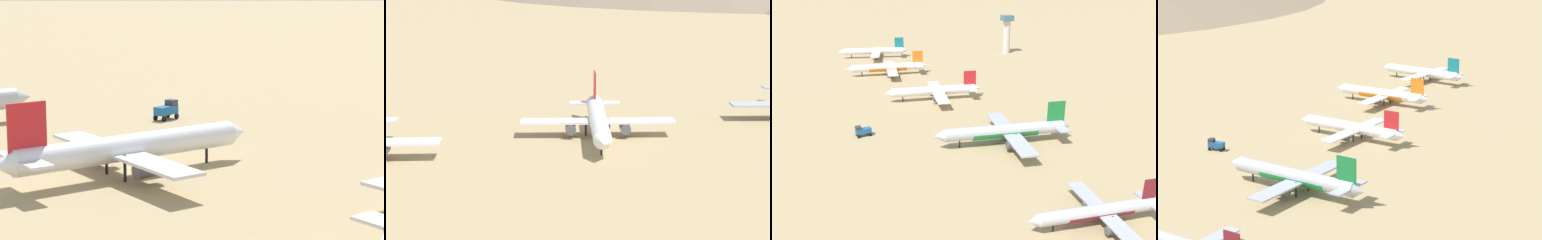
% 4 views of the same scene
% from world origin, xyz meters
% --- Properties ---
extents(ground_plane, '(1800.00, 1800.00, 0.00)m').
position_xyz_m(ground_plane, '(0.00, 0.00, 0.00)').
color(ground_plane, tan).
extents(parked_jet_0, '(43.97, 35.92, 12.70)m').
position_xyz_m(parked_jet_0, '(15.42, -100.79, 4.28)').
color(parked_jet_0, white).
rests_on(parked_jet_0, ground).
extents(parked_jet_1, '(43.40, 35.26, 12.51)m').
position_xyz_m(parked_jet_1, '(12.22, -52.18, 4.16)').
color(parked_jet_1, white).
rests_on(parked_jet_1, ground).
extents(parked_jet_2, '(42.54, 34.61, 12.26)m').
position_xyz_m(parked_jet_2, '(-1.75, -1.33, 4.13)').
color(parked_jet_2, white).
rests_on(parked_jet_2, ground).
extents(parked_jet_3, '(46.71, 38.00, 13.47)m').
position_xyz_m(parked_jet_3, '(-12.98, 51.93, 4.48)').
color(parked_jet_3, '#B2B7C1').
rests_on(parked_jet_3, ground).
extents(service_truck, '(5.56, 3.63, 3.90)m').
position_xyz_m(service_truck, '(31.63, 31.67, 2.08)').
color(service_truck, '#1E5999').
rests_on(service_truck, ground).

